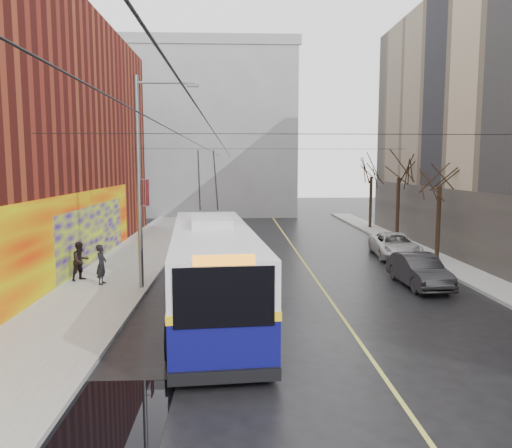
{
  "coord_description": "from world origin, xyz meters",
  "views": [
    {
      "loc": [
        -2.24,
        -11.08,
        5.36
      ],
      "look_at": [
        -1.34,
        11.25,
        2.7
      ],
      "focal_mm": 35.0,
      "sensor_mm": 36.0,
      "label": 1
    }
  ],
  "objects_px": {
    "parked_car_b": "(419,270)",
    "pedestrian_a": "(101,264)",
    "tree_near": "(440,172)",
    "trolleybus": "(213,268)",
    "tree_mid": "(399,166)",
    "pedestrian_b": "(80,261)",
    "parked_car_c": "(395,245)",
    "streetlight_pole": "(143,177)",
    "tree_far": "(372,167)",
    "following_car": "(207,235)"
  },
  "relations": [
    {
      "from": "parked_car_c",
      "to": "pedestrian_b",
      "type": "xyz_separation_m",
      "value": [
        -16.29,
        -5.81,
        0.33
      ]
    },
    {
      "from": "parked_car_b",
      "to": "following_car",
      "type": "bearing_deg",
      "value": 128.26
    },
    {
      "from": "tree_near",
      "to": "trolleybus",
      "type": "height_order",
      "value": "tree_near"
    },
    {
      "from": "tree_mid",
      "to": "pedestrian_b",
      "type": "bearing_deg",
      "value": -147.64
    },
    {
      "from": "pedestrian_a",
      "to": "pedestrian_b",
      "type": "distance_m",
      "value": 1.41
    },
    {
      "from": "tree_near",
      "to": "trolleybus",
      "type": "relative_size",
      "value": 0.49
    },
    {
      "from": "pedestrian_b",
      "to": "streetlight_pole",
      "type": "bearing_deg",
      "value": -77.57
    },
    {
      "from": "parked_car_b",
      "to": "following_car",
      "type": "relative_size",
      "value": 1.04
    },
    {
      "from": "tree_mid",
      "to": "pedestrian_a",
      "type": "xyz_separation_m",
      "value": [
        -17.13,
        -12.4,
        -4.22
      ]
    },
    {
      "from": "tree_near",
      "to": "parked_car_b",
      "type": "bearing_deg",
      "value": -118.8
    },
    {
      "from": "streetlight_pole",
      "to": "trolleybus",
      "type": "relative_size",
      "value": 0.7
    },
    {
      "from": "parked_car_b",
      "to": "pedestrian_a",
      "type": "height_order",
      "value": "pedestrian_a"
    },
    {
      "from": "parked_car_c",
      "to": "following_car",
      "type": "bearing_deg",
      "value": 162.54
    },
    {
      "from": "trolleybus",
      "to": "parked_car_b",
      "type": "xyz_separation_m",
      "value": [
        8.92,
        3.73,
        -0.97
      ]
    },
    {
      "from": "streetlight_pole",
      "to": "trolleybus",
      "type": "xyz_separation_m",
      "value": [
        3.05,
        -3.48,
        -3.16
      ]
    },
    {
      "from": "tree_far",
      "to": "pedestrian_a",
      "type": "relative_size",
      "value": 3.73
    },
    {
      "from": "streetlight_pole",
      "to": "pedestrian_b",
      "type": "bearing_deg",
      "value": 155.85
    },
    {
      "from": "tree_near",
      "to": "pedestrian_b",
      "type": "relative_size",
      "value": 3.62
    },
    {
      "from": "trolleybus",
      "to": "pedestrian_b",
      "type": "bearing_deg",
      "value": 136.53
    },
    {
      "from": "tree_mid",
      "to": "parked_car_c",
      "type": "bearing_deg",
      "value": -109.1
    },
    {
      "from": "tree_mid",
      "to": "following_car",
      "type": "distance_m",
      "value": 14.01
    },
    {
      "from": "trolleybus",
      "to": "pedestrian_b",
      "type": "relative_size",
      "value": 7.33
    },
    {
      "from": "tree_far",
      "to": "trolleybus",
      "type": "height_order",
      "value": "tree_far"
    },
    {
      "from": "pedestrian_a",
      "to": "pedestrian_b",
      "type": "xyz_separation_m",
      "value": [
        -1.15,
        0.81,
        0.0
      ]
    },
    {
      "from": "streetlight_pole",
      "to": "tree_near",
      "type": "relative_size",
      "value": 1.41
    },
    {
      "from": "following_car",
      "to": "pedestrian_a",
      "type": "distance_m",
      "value": 11.89
    },
    {
      "from": "parked_car_c",
      "to": "pedestrian_b",
      "type": "height_order",
      "value": "pedestrian_b"
    },
    {
      "from": "trolleybus",
      "to": "parked_car_b",
      "type": "height_order",
      "value": "trolleybus"
    },
    {
      "from": "parked_car_b",
      "to": "pedestrian_b",
      "type": "xyz_separation_m",
      "value": [
        -15.12,
        1.17,
        0.32
      ]
    },
    {
      "from": "streetlight_pole",
      "to": "pedestrian_b",
      "type": "height_order",
      "value": "streetlight_pole"
    },
    {
      "from": "parked_car_b",
      "to": "streetlight_pole",
      "type": "bearing_deg",
      "value": 178.5
    },
    {
      "from": "parked_car_c",
      "to": "pedestrian_b",
      "type": "bearing_deg",
      "value": -155.53
    },
    {
      "from": "trolleybus",
      "to": "following_car",
      "type": "distance_m",
      "value": 15.37
    },
    {
      "from": "streetlight_pole",
      "to": "following_car",
      "type": "distance_m",
      "value": 12.67
    },
    {
      "from": "pedestrian_a",
      "to": "pedestrian_b",
      "type": "relative_size",
      "value": 1.0
    },
    {
      "from": "pedestrian_b",
      "to": "parked_car_c",
      "type": "bearing_deg",
      "value": -33.78
    },
    {
      "from": "tree_far",
      "to": "parked_car_c",
      "type": "height_order",
      "value": "tree_far"
    },
    {
      "from": "tree_far",
      "to": "parked_car_b",
      "type": "height_order",
      "value": "tree_far"
    },
    {
      "from": "streetlight_pole",
      "to": "parked_car_b",
      "type": "height_order",
      "value": "streetlight_pole"
    },
    {
      "from": "tree_near",
      "to": "parked_car_b",
      "type": "xyz_separation_m",
      "value": [
        -3.16,
        -5.76,
        -4.26
      ]
    },
    {
      "from": "trolleybus",
      "to": "parked_car_c",
      "type": "xyz_separation_m",
      "value": [
        10.09,
        10.71,
        -0.99
      ]
    },
    {
      "from": "pedestrian_a",
      "to": "trolleybus",
      "type": "bearing_deg",
      "value": -125.45
    },
    {
      "from": "tree_mid",
      "to": "trolleybus",
      "type": "bearing_deg",
      "value": -126.25
    },
    {
      "from": "tree_mid",
      "to": "tree_far",
      "type": "height_order",
      "value": "tree_mid"
    },
    {
      "from": "tree_mid",
      "to": "trolleybus",
      "type": "height_order",
      "value": "tree_mid"
    },
    {
      "from": "parked_car_c",
      "to": "pedestrian_a",
      "type": "relative_size",
      "value": 2.85
    },
    {
      "from": "pedestrian_b",
      "to": "parked_car_b",
      "type": "bearing_deg",
      "value": -57.84
    },
    {
      "from": "pedestrian_a",
      "to": "tree_near",
      "type": "bearing_deg",
      "value": -68.99
    },
    {
      "from": "pedestrian_b",
      "to": "pedestrian_a",
      "type": "bearing_deg",
      "value": -88.66
    },
    {
      "from": "streetlight_pole",
      "to": "following_car",
      "type": "relative_size",
      "value": 2.15
    }
  ]
}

